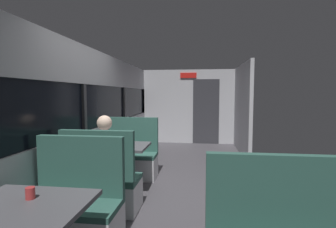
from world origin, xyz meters
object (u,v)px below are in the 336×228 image
object	(u,v)px
seated_passenger	(104,169)
coffee_cup_primary	(30,193)
bench_near_window_facing_entry	(74,213)
dining_table_near_window	(26,217)
bench_mid_window_facing_entry	(131,159)
bench_mid_window_facing_end	(103,186)
dining_table_mid_window	(119,151)

from	to	relation	value
seated_passenger	coffee_cup_primary	bearing A→B (deg)	-90.84
bench_near_window_facing_entry	dining_table_near_window	bearing A→B (deg)	-90.00
bench_near_window_facing_entry	bench_mid_window_facing_entry	world-z (taller)	same
bench_mid_window_facing_end	dining_table_mid_window	bearing A→B (deg)	90.00
dining_table_mid_window	seated_passenger	xyz separation A→B (m)	(0.00, -0.63, -0.10)
bench_near_window_facing_entry	bench_mid_window_facing_end	bearing A→B (deg)	90.00
bench_near_window_facing_entry	coffee_cup_primary	bearing A→B (deg)	-91.99
bench_near_window_facing_entry	seated_passenger	distance (m)	0.86
bench_near_window_facing_entry	bench_mid_window_facing_entry	bearing A→B (deg)	90.00
bench_mid_window_facing_entry	seated_passenger	xyz separation A→B (m)	(0.00, -1.33, 0.21)
dining_table_near_window	bench_mid_window_facing_entry	bearing A→B (deg)	90.00
bench_mid_window_facing_entry	coffee_cup_primary	xyz separation A→B (m)	(-0.02, -2.77, 0.46)
dining_table_near_window	bench_mid_window_facing_end	xyz separation A→B (m)	(0.00, 1.46, -0.31)
bench_mid_window_facing_end	bench_mid_window_facing_entry	size ratio (longest dim) A/B	1.00
bench_mid_window_facing_entry	bench_near_window_facing_entry	bearing A→B (deg)	-90.00
bench_mid_window_facing_entry	coffee_cup_primary	distance (m)	2.81
dining_table_near_window	bench_mid_window_facing_entry	size ratio (longest dim) A/B	0.82
dining_table_mid_window	seated_passenger	distance (m)	0.64
bench_mid_window_facing_entry	seated_passenger	size ratio (longest dim) A/B	0.87
dining_table_near_window	dining_table_mid_window	world-z (taller)	same
dining_table_near_window	bench_near_window_facing_entry	xyz separation A→B (m)	(0.00, 0.70, -0.31)
bench_near_window_facing_entry	seated_passenger	world-z (taller)	seated_passenger
bench_near_window_facing_entry	coffee_cup_primary	distance (m)	0.76
bench_mid_window_facing_end	bench_near_window_facing_entry	bearing A→B (deg)	-90.00
bench_mid_window_facing_entry	seated_passenger	distance (m)	1.34
dining_table_mid_window	coffee_cup_primary	bearing A→B (deg)	-90.59
dining_table_mid_window	bench_mid_window_facing_end	bearing A→B (deg)	-90.00
bench_mid_window_facing_end	coffee_cup_primary	size ratio (longest dim) A/B	12.22
bench_near_window_facing_entry	bench_mid_window_facing_entry	distance (m)	2.16
bench_near_window_facing_entry	dining_table_mid_window	world-z (taller)	bench_near_window_facing_entry
coffee_cup_primary	dining_table_mid_window	bearing A→B (deg)	89.41
dining_table_mid_window	bench_mid_window_facing_entry	world-z (taller)	bench_mid_window_facing_entry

